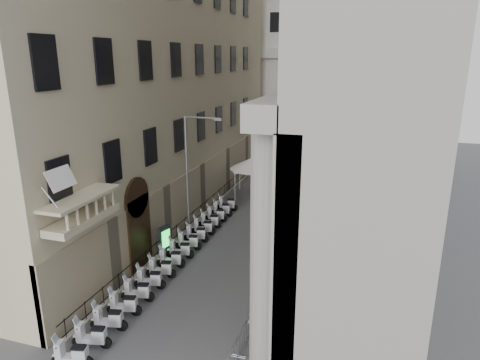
% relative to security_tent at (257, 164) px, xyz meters
% --- Properties ---
extents(far_building, '(22.00, 10.00, 30.00)m').
position_rel_security_tent_xyz_m(far_building, '(1.79, 20.93, 11.97)').
color(far_building, beige).
rests_on(far_building, ground).
extents(iron_fence, '(0.30, 28.00, 1.40)m').
position_rel_security_tent_xyz_m(iron_fence, '(-2.51, -9.07, -3.03)').
color(iron_fence, black).
rests_on(iron_fence, ground).
extents(blue_awning, '(1.60, 3.00, 3.00)m').
position_rel_security_tent_xyz_m(blue_awning, '(5.94, -1.07, -3.03)').
color(blue_awning, navy).
rests_on(blue_awning, ground).
extents(flag, '(1.00, 1.40, 8.20)m').
position_rel_security_tent_xyz_m(flag, '(-2.21, -22.07, -3.03)').
color(flag, '#9E0C11').
rests_on(flag, ground).
extents(scooter_1, '(1.49, 0.87, 1.50)m').
position_rel_security_tent_xyz_m(scooter_1, '(-1.33, -22.38, -3.03)').
color(scooter_1, silver).
rests_on(scooter_1, ground).
extents(scooter_2, '(1.49, 0.87, 1.50)m').
position_rel_security_tent_xyz_m(scooter_2, '(-1.33, -21.09, -3.03)').
color(scooter_2, silver).
rests_on(scooter_2, ground).
extents(scooter_3, '(1.49, 0.87, 1.50)m').
position_rel_security_tent_xyz_m(scooter_3, '(-1.33, -19.81, -3.03)').
color(scooter_3, silver).
rests_on(scooter_3, ground).
extents(scooter_4, '(1.49, 0.87, 1.50)m').
position_rel_security_tent_xyz_m(scooter_4, '(-1.33, -18.52, -3.03)').
color(scooter_4, silver).
rests_on(scooter_4, ground).
extents(scooter_5, '(1.49, 0.87, 1.50)m').
position_rel_security_tent_xyz_m(scooter_5, '(-1.33, -17.23, -3.03)').
color(scooter_5, silver).
rests_on(scooter_5, ground).
extents(scooter_6, '(1.49, 0.87, 1.50)m').
position_rel_security_tent_xyz_m(scooter_6, '(-1.33, -15.95, -3.03)').
color(scooter_6, silver).
rests_on(scooter_6, ground).
extents(scooter_7, '(1.49, 0.87, 1.50)m').
position_rel_security_tent_xyz_m(scooter_7, '(-1.33, -14.66, -3.03)').
color(scooter_7, silver).
rests_on(scooter_7, ground).
extents(scooter_8, '(1.49, 0.87, 1.50)m').
position_rel_security_tent_xyz_m(scooter_8, '(-1.33, -13.37, -3.03)').
color(scooter_8, silver).
rests_on(scooter_8, ground).
extents(scooter_9, '(1.49, 0.87, 1.50)m').
position_rel_security_tent_xyz_m(scooter_9, '(-1.33, -12.09, -3.03)').
color(scooter_9, silver).
rests_on(scooter_9, ground).
extents(scooter_10, '(1.49, 0.87, 1.50)m').
position_rel_security_tent_xyz_m(scooter_10, '(-1.33, -10.80, -3.03)').
color(scooter_10, silver).
rests_on(scooter_10, ground).
extents(scooter_11, '(1.49, 0.87, 1.50)m').
position_rel_security_tent_xyz_m(scooter_11, '(-1.33, -9.52, -3.03)').
color(scooter_11, silver).
rests_on(scooter_11, ground).
extents(scooter_12, '(1.49, 0.87, 1.50)m').
position_rel_security_tent_xyz_m(scooter_12, '(-1.33, -8.23, -3.03)').
color(scooter_12, silver).
rests_on(scooter_12, ground).
extents(scooter_13, '(1.49, 0.87, 1.50)m').
position_rel_security_tent_xyz_m(scooter_13, '(-1.33, -6.94, -3.03)').
color(scooter_13, silver).
rests_on(scooter_13, ground).
extents(scooter_14, '(1.49, 0.87, 1.50)m').
position_rel_security_tent_xyz_m(scooter_14, '(-1.33, -5.66, -3.03)').
color(scooter_14, silver).
rests_on(scooter_14, ground).
extents(scooter_15, '(1.49, 0.87, 1.50)m').
position_rel_security_tent_xyz_m(scooter_15, '(-1.33, -4.37, -3.03)').
color(scooter_15, silver).
rests_on(scooter_15, ground).
extents(barrier_1, '(0.60, 2.40, 1.10)m').
position_rel_security_tent_xyz_m(barrier_1, '(4.95, -19.81, -3.03)').
color(barrier_1, '#9FA1A6').
rests_on(barrier_1, ground).
extents(barrier_2, '(0.60, 2.40, 1.10)m').
position_rel_security_tent_xyz_m(barrier_2, '(4.95, -17.31, -3.03)').
color(barrier_2, '#9FA1A6').
rests_on(barrier_2, ground).
extents(barrier_3, '(0.60, 2.40, 1.10)m').
position_rel_security_tent_xyz_m(barrier_3, '(4.95, -14.81, -3.03)').
color(barrier_3, '#9FA1A6').
rests_on(barrier_3, ground).
extents(barrier_4, '(0.60, 2.40, 1.10)m').
position_rel_security_tent_xyz_m(barrier_4, '(4.95, -12.31, -3.03)').
color(barrier_4, '#9FA1A6').
rests_on(barrier_4, ground).
extents(barrier_5, '(0.60, 2.40, 1.10)m').
position_rel_security_tent_xyz_m(barrier_5, '(4.95, -9.81, -3.03)').
color(barrier_5, '#9FA1A6').
rests_on(barrier_5, ground).
extents(barrier_6, '(0.60, 2.40, 1.10)m').
position_rel_security_tent_xyz_m(barrier_6, '(4.95, -7.31, -3.03)').
color(barrier_6, '#9FA1A6').
rests_on(barrier_6, ground).
extents(barrier_7, '(0.60, 2.40, 1.10)m').
position_rel_security_tent_xyz_m(barrier_7, '(4.95, -4.81, -3.03)').
color(barrier_7, '#9FA1A6').
rests_on(barrier_7, ground).
extents(security_tent, '(4.46, 4.46, 3.63)m').
position_rel_security_tent_xyz_m(security_tent, '(0.00, 0.00, 0.00)').
color(security_tent, silver).
rests_on(security_tent, ground).
extents(street_lamp, '(2.75, 0.34, 8.43)m').
position_rel_security_tent_xyz_m(street_lamp, '(-2.08, -9.63, 2.01)').
color(street_lamp, gray).
rests_on(street_lamp, ground).
extents(info_kiosk, '(0.51, 0.98, 2.00)m').
position_rel_security_tent_xyz_m(info_kiosk, '(-2.41, -13.37, -2.02)').
color(info_kiosk, black).
rests_on(info_kiosk, ground).
extents(pedestrian_a, '(0.85, 0.69, 2.00)m').
position_rel_security_tent_xyz_m(pedestrian_a, '(2.70, -0.90, -2.03)').
color(pedestrian_a, black).
rests_on(pedestrian_a, ground).
extents(pedestrian_b, '(1.07, 1.01, 1.74)m').
position_rel_security_tent_xyz_m(pedestrian_b, '(4.79, 6.62, -2.16)').
color(pedestrian_b, black).
rests_on(pedestrian_b, ground).
extents(pedestrian_c, '(0.89, 0.70, 1.60)m').
position_rel_security_tent_xyz_m(pedestrian_c, '(-0.20, 7.86, -2.23)').
color(pedestrian_c, black).
rests_on(pedestrian_c, ground).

